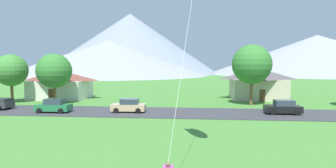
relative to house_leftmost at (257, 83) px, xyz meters
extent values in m
cube|color=#38383D|center=(-14.57, -15.36, -2.75)|extent=(160.00, 7.72, 0.08)
cone|color=#8E939E|center=(63.95, 130.68, 9.29)|extent=(132.36, 132.36, 24.17)
cone|color=gray|center=(-53.00, 129.84, 16.70)|extent=(113.67, 113.67, 38.99)
cone|color=#8E939E|center=(-58.14, 101.00, 6.92)|extent=(108.25, 108.25, 19.42)
cube|color=beige|center=(0.00, 0.00, -1.05)|extent=(8.78, 7.38, 3.48)
pyramid|color=#564C51|center=(0.00, 0.00, 1.64)|extent=(9.48, 7.97, 1.91)
cube|color=brown|center=(0.00, -3.71, -1.79)|extent=(0.90, 0.06, 2.00)
cube|color=silver|center=(-34.41, -2.78, -1.20)|extent=(9.28, 6.80, 3.19)
pyramid|color=brown|center=(-34.41, -2.78, 1.28)|extent=(10.03, 7.34, 1.76)
cube|color=brown|center=(-34.41, -6.20, -1.79)|extent=(0.90, 0.06, 2.00)
cylinder|color=brown|center=(-2.56, -7.55, -0.86)|extent=(0.44, 0.44, 3.86)
sphere|color=#33752D|center=(-2.56, -7.55, 3.25)|extent=(5.81, 5.81, 5.81)
cylinder|color=brown|center=(-32.14, -9.21, -1.25)|extent=(0.44, 0.44, 3.08)
sphere|color=#33752D|center=(-32.14, -9.21, 2.26)|extent=(5.25, 5.25, 5.25)
cylinder|color=brown|center=(-39.51, -8.59, -1.17)|extent=(0.44, 0.44, 3.24)
sphere|color=#3D7F33|center=(-39.51, -8.59, 2.32)|extent=(4.99, 4.99, 4.99)
cube|color=tan|center=(-19.10, -15.74, -2.11)|extent=(4.26, 1.95, 0.80)
cube|color=#2D3847|center=(-18.95, -15.74, -1.37)|extent=(2.26, 1.66, 0.68)
cylinder|color=black|center=(-20.41, -16.71, -2.39)|extent=(0.65, 0.26, 0.64)
cylinder|color=black|center=(-20.48, -14.87, -2.39)|extent=(0.65, 0.26, 0.64)
cylinder|color=black|center=(-17.72, -16.61, -2.39)|extent=(0.65, 0.26, 0.64)
cylinder|color=black|center=(-17.78, -14.78, -2.39)|extent=(0.65, 0.26, 0.64)
cube|color=#237042|center=(-28.35, -16.76, -2.11)|extent=(4.23, 1.87, 0.80)
cube|color=#2D3847|center=(-28.20, -16.76, -1.37)|extent=(2.23, 1.62, 0.68)
cylinder|color=black|center=(-29.69, -17.71, -2.39)|extent=(0.64, 0.25, 0.64)
cylinder|color=black|center=(-29.72, -15.87, -2.39)|extent=(0.64, 0.25, 0.64)
cylinder|color=black|center=(-26.99, -17.66, -2.39)|extent=(0.64, 0.25, 0.64)
cylinder|color=black|center=(-27.02, -15.82, -2.39)|extent=(0.64, 0.25, 0.64)
cube|color=black|center=(-0.36, -15.28, -2.11)|extent=(4.20, 1.81, 0.80)
cube|color=#2D3847|center=(-0.21, -15.28, -1.37)|extent=(2.20, 1.59, 0.68)
cylinder|color=black|center=(-1.71, -16.19, -2.39)|extent=(0.64, 0.24, 0.64)
cylinder|color=black|center=(-1.71, -14.35, -2.39)|extent=(0.64, 0.24, 0.64)
cylinder|color=black|center=(0.99, -16.20, -2.39)|extent=(0.64, 0.24, 0.64)
cylinder|color=black|center=(0.99, -14.36, -2.39)|extent=(0.64, 0.24, 0.64)
cube|color=#28282C|center=(-36.55, -15.32, -1.44)|extent=(2.75, 2.03, 0.36)
cylinder|color=black|center=(-35.97, -14.32, -2.33)|extent=(0.77, 0.30, 0.76)
sphere|color=brown|center=(-12.05, -37.38, -1.22)|extent=(0.21, 0.21, 0.21)
cylinder|color=silver|center=(-11.29, -35.35, 4.74)|extent=(1.55, 4.09, 11.97)
camera|label=1|loc=(-10.89, -49.37, 3.21)|focal=29.63mm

